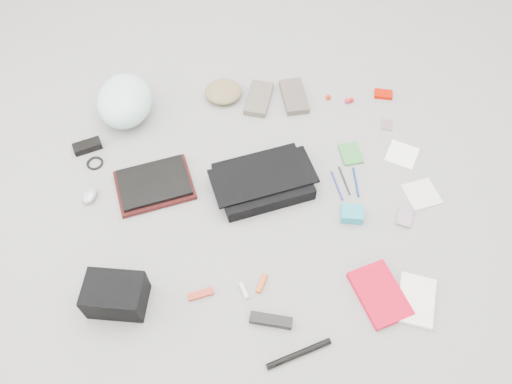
{
  "coord_description": "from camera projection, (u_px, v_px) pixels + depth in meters",
  "views": [
    {
      "loc": [
        -0.06,
        -1.15,
        1.78
      ],
      "look_at": [
        0.0,
        0.0,
        0.05
      ],
      "focal_mm": 35.0,
      "sensor_mm": 36.0,
      "label": 1
    }
  ],
  "objects": [
    {
      "name": "camera_bag",
      "position": [
        116.0,
        295.0,
        1.81
      ],
      "size": [
        0.23,
        0.18,
        0.14
      ],
      "primitive_type": "cube",
      "rotation": [
        0.0,
        0.0,
        -0.14
      ],
      "color": "black",
      "rests_on": "ground_plane"
    },
    {
      "name": "beanie",
      "position": [
        223.0,
        92.0,
        2.43
      ],
      "size": [
        0.2,
        0.2,
        0.06
      ],
      "primitive_type": "ellipsoid",
      "rotation": [
        0.0,
        0.0,
        0.16
      ],
      "color": "olive",
      "rests_on": "ground_plane"
    },
    {
      "name": "accordion_wallet",
      "position": [
        352.0,
        214.0,
        2.05
      ],
      "size": [
        0.1,
        0.08,
        0.05
      ],
      "primitive_type": "cube",
      "rotation": [
        0.0,
        0.0,
        -0.15
      ],
      "color": "teal",
      "rests_on": "ground_plane"
    },
    {
      "name": "u_lock",
      "position": [
        271.0,
        320.0,
        1.81
      ],
      "size": [
        0.16,
        0.07,
        0.03
      ],
      "primitive_type": "cube",
      "rotation": [
        0.0,
        0.0,
        -0.22
      ],
      "color": "black",
      "rests_on": "ground_plane"
    },
    {
      "name": "power_brick",
      "position": [
        87.0,
        146.0,
        2.26
      ],
      "size": [
        0.14,
        0.1,
        0.03
      ],
      "primitive_type": "cube",
      "rotation": [
        0.0,
        0.0,
        0.35
      ],
      "color": "black",
      "rests_on": "ground_plane"
    },
    {
      "name": "mouse",
      "position": [
        90.0,
        195.0,
        2.11
      ],
      "size": [
        0.08,
        0.1,
        0.03
      ],
      "primitive_type": "ellipsoid",
      "rotation": [
        0.0,
        0.0,
        -0.26
      ],
      "color": "#A1A0A9",
      "rests_on": "ground_plane"
    },
    {
      "name": "mitten_left",
      "position": [
        259.0,
        99.0,
        2.42
      ],
      "size": [
        0.16,
        0.23,
        0.03
      ],
      "primitive_type": "cube",
      "rotation": [
        0.0,
        0.0,
        -0.26
      ],
      "color": "#635B4F",
      "rests_on": "ground_plane"
    },
    {
      "name": "card_deck",
      "position": [
        405.0,
        218.0,
        2.06
      ],
      "size": [
        0.09,
        0.1,
        0.02
      ],
      "primitive_type": "cube",
      "rotation": [
        0.0,
        0.0,
        -0.41
      ],
      "color": "#A28497",
      "rests_on": "ground_plane"
    },
    {
      "name": "pen_blue",
      "position": [
        337.0,
        186.0,
        2.15
      ],
      "size": [
        0.03,
        0.15,
        0.01
      ],
      "primitive_type": "cylinder",
      "rotation": [
        1.57,
        0.0,
        0.17
      ],
      "color": "#272895",
      "rests_on": "ground_plane"
    },
    {
      "name": "bag_flap",
      "position": [
        263.0,
        176.0,
        2.1
      ],
      "size": [
        0.47,
        0.3,
        0.01
      ],
      "primitive_type": "cube",
      "rotation": [
        0.0,
        0.0,
        0.26
      ],
      "color": "black",
      "rests_on": "messenger_bag"
    },
    {
      "name": "multitool",
      "position": [
        201.0,
        294.0,
        1.87
      ],
      "size": [
        0.1,
        0.05,
        0.02
      ],
      "primitive_type": "cube",
      "rotation": [
        0.0,
        0.0,
        0.24
      ],
      "color": "#A72B1E",
      "rests_on": "ground_plane"
    },
    {
      "name": "lollipop_a",
      "position": [
        328.0,
        97.0,
        2.43
      ],
      "size": [
        0.03,
        0.03,
        0.02
      ],
      "primitive_type": "sphere",
      "rotation": [
        0.0,
        0.0,
        -0.27
      ],
      "color": "#BC2205",
      "rests_on": "ground_plane"
    },
    {
      "name": "napkin_bottom",
      "position": [
        422.0,
        194.0,
        2.13
      ],
      "size": [
        0.16,
        0.16,
        0.01
      ],
      "primitive_type": "cube",
      "rotation": [
        0.0,
        0.0,
        0.24
      ],
      "color": "beige",
      "rests_on": "ground_plane"
    },
    {
      "name": "notepad",
      "position": [
        351.0,
        154.0,
        2.24
      ],
      "size": [
        0.1,
        0.13,
        0.01
      ],
      "primitive_type": "cube",
      "rotation": [
        0.0,
        0.0,
        0.13
      ],
      "color": "#348038",
      "rests_on": "ground_plane"
    },
    {
      "name": "messenger_bag",
      "position": [
        263.0,
        181.0,
        2.13
      ],
      "size": [
        0.44,
        0.36,
        0.06
      ],
      "primitive_type": "cube",
      "rotation": [
        0.0,
        0.0,
        0.26
      ],
      "color": "black",
      "rests_on": "ground_plane"
    },
    {
      "name": "toiletry_tube_orange",
      "position": [
        262.0,
        283.0,
        1.89
      ],
      "size": [
        0.05,
        0.08,
        0.02
      ],
      "primitive_type": "cylinder",
      "rotation": [
        1.57,
        0.0,
        -0.41
      ],
      "color": "#CF501C",
      "rests_on": "ground_plane"
    },
    {
      "name": "laptop_sleeve",
      "position": [
        155.0,
        185.0,
        2.14
      ],
      "size": [
        0.37,
        0.31,
        0.02
      ],
      "primitive_type": "cube",
      "rotation": [
        0.0,
        0.0,
        0.26
      ],
      "color": "#390F0F",
      "rests_on": "ground_plane"
    },
    {
      "name": "book_red",
      "position": [
        380.0,
        294.0,
        1.87
      ],
      "size": [
        0.23,
        0.28,
        0.02
      ],
      "primitive_type": "cube",
      "rotation": [
        0.0,
        0.0,
        0.32
      ],
      "color": "red",
      "rests_on": "ground_plane"
    },
    {
      "name": "pen_black",
      "position": [
        344.0,
        181.0,
        2.17
      ],
      "size": [
        0.03,
        0.15,
        0.01
      ],
      "primitive_type": "cylinder",
      "rotation": [
        1.57,
        0.0,
        0.17
      ],
      "color": "black",
      "rests_on": "ground_plane"
    },
    {
      "name": "laptop",
      "position": [
        154.0,
        183.0,
        2.13
      ],
      "size": [
        0.34,
        0.28,
        0.02
      ],
      "primitive_type": "cube",
      "rotation": [
        0.0,
        0.0,
        0.26
      ],
      "color": "black",
      "rests_on": "laptop_sleeve"
    },
    {
      "name": "mitten_right",
      "position": [
        294.0,
        96.0,
        2.43
      ],
      "size": [
        0.13,
        0.23,
        0.03
      ],
      "primitive_type": "cube",
      "rotation": [
        0.0,
        0.0,
        0.11
      ],
      "color": "#5A4E48",
      "rests_on": "ground_plane"
    },
    {
      "name": "stamp_sheet",
      "position": [
        387.0,
        125.0,
        2.35
      ],
      "size": [
        0.07,
        0.08,
        0.0
      ],
      "primitive_type": "cube",
      "rotation": [
        0.0,
        0.0,
        -0.28
      ],
      "color": "gray",
      "rests_on": "ground_plane"
    },
    {
      "name": "bike_helmet",
      "position": [
        125.0,
        101.0,
        2.31
      ],
      "size": [
        0.26,
        0.32,
        0.19
      ],
      "primitive_type": "ellipsoid",
      "rotation": [
        0.0,
        0.0,
        -0.04
      ],
      "color": "silver",
      "rests_on": "ground_plane"
    },
    {
      "name": "pen_navy",
      "position": [
        356.0,
        182.0,
        2.16
      ],
      "size": [
        0.01,
        0.15,
        0.01
      ],
      "primitive_type": "cylinder",
      "rotation": [
        1.57,
        0.0,
        -0.01
      ],
      "color": "navy",
      "rests_on": "ground_plane"
    },
    {
      "name": "cable_coil",
      "position": [
        95.0,
        163.0,
        2.22
      ],
      "size": [
        0.1,
        0.1,
        0.01
      ],
      "primitive_type": "torus",
      "rotation": [
        0.0,
        0.0,
        0.33
      ],
      "color": "black",
      "rests_on": "ground_plane"
    },
    {
      "name": "lollipop_b",
      "position": [
        347.0,
        101.0,
        2.42
      ],
      "size": [
        0.03,
        0.03,
        0.03
      ],
      "primitive_type": "sphere",
      "rotation": [
        0.0,
        0.0,
        -0.2
      ],
      "color": "red",
      "rests_on": "ground_plane"
    },
    {
      "name": "ground_plane",
      "position": [
        256.0,
        198.0,
        2.12
      ],
      "size": [
        4.0,
        4.0,
        0.0
      ],
      "primitive_type": "plane",
      "color": "gray"
    },
    {
      "name": "altoids_tin",
      "position": [
        383.0,
        94.0,
        2.45
      ],
      "size": [
        0.1,
        0.07,
        0.02
      ],
      "primitive_type": "cube",
      "rotation": [
        0.0,
        0.0,
        -0.2
      ],
      "color": "#AE1000",
      "rests_on": "ground_plane"
    },
    {
      "name": "toiletry_tube_white",
      "position": [
        244.0,
        291.0,
        1.88
      ],
      "size": [
        0.04,
        0.07,
        0.02
      ],
      "primitive_type": "cylinder",
      "rotation": [
        1.57,
        0.0,
        0.36
      ],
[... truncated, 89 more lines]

